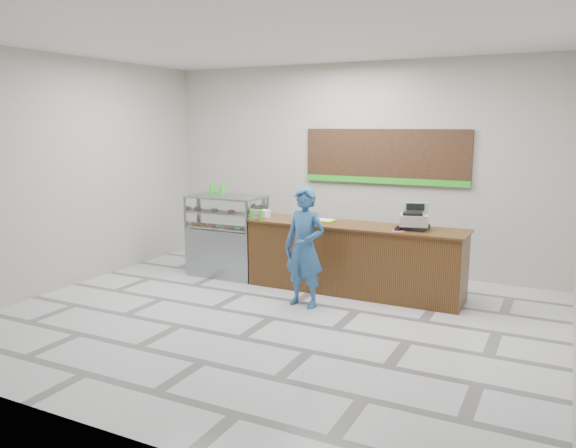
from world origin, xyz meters
The scene contains 16 objects.
floor centered at (0.00, 0.00, 0.00)m, with size 7.00×7.00×0.00m, color silver.
back_wall centered at (0.00, 3.00, 1.75)m, with size 7.00×7.00×0.00m, color #B4AFA5.
ceiling centered at (0.00, 0.00, 3.50)m, with size 7.00×7.00×0.00m, color silver.
sales_counter centered at (0.55, 1.55, 0.52)m, with size 3.26×0.76×1.03m.
display_case centered at (-1.67, 1.55, 0.68)m, with size 1.22×0.72×1.33m.
menu_board centered at (0.55, 2.96, 1.93)m, with size 2.80×0.06×0.90m.
cash_register centered at (1.42, 1.59, 1.17)m, with size 0.47×0.48×0.36m.
card_terminal centered at (1.24, 1.40, 1.05)m, with size 0.08×0.15×0.04m, color black.
serving_tray centered at (0.01, 1.62, 1.04)m, with size 0.41×0.31×0.02m.
napkin_box centered at (-0.95, 1.54, 1.09)m, with size 0.13×0.13×0.11m, color white.
straw_cup centered at (-0.44, 1.56, 1.09)m, with size 0.08×0.08×0.12m, color silver.
promo_box centered at (-0.95, 1.28, 1.10)m, with size 0.17×0.11×0.15m, color green.
donut_decal centered at (1.26, 1.35, 1.03)m, with size 0.18×0.18×0.00m, color #D75D87.
green_cup_left centered at (-2.12, 1.81, 1.41)m, with size 0.10×0.10×0.15m, color green.
green_cup_right centered at (-1.90, 1.79, 1.40)m, with size 0.09×0.09×0.14m, color green.
customer centered at (0.16, 0.66, 0.82)m, with size 0.60×0.39×1.65m, color #2A588C.
Camera 1 is at (3.31, -6.11, 2.49)m, focal length 35.00 mm.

